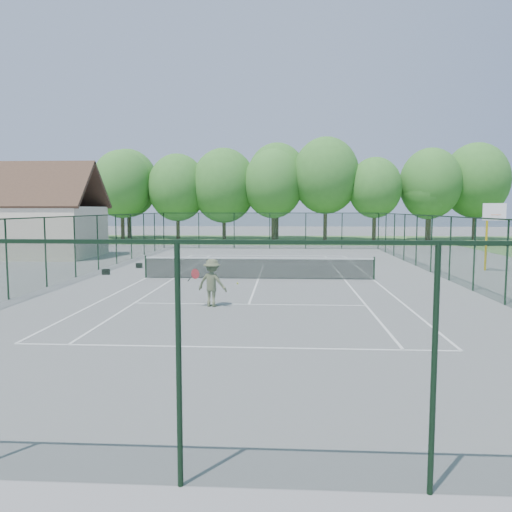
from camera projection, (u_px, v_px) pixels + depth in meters
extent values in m
plane|color=gray|center=(258.00, 279.00, 24.00)|extent=(140.00, 140.00, 0.00)
cube|color=#53863D|center=(273.00, 240.00, 53.81)|extent=(80.00, 16.00, 0.01)
cube|color=white|center=(267.00, 256.00, 35.81)|extent=(10.97, 0.08, 0.01)
cube|color=white|center=(233.00, 347.00, 12.19)|extent=(10.97, 0.08, 0.01)
cube|color=white|center=(264.00, 264.00, 30.36)|extent=(8.23, 0.08, 0.01)
cube|color=white|center=(249.00, 304.00, 17.64)|extent=(8.23, 0.08, 0.01)
cube|color=white|center=(374.00, 280.00, 23.68)|extent=(0.08, 23.77, 0.01)
cube|color=white|center=(146.00, 278.00, 24.31)|extent=(0.08, 23.77, 0.01)
cube|color=white|center=(344.00, 280.00, 23.76)|extent=(0.08, 23.77, 0.01)
cube|color=white|center=(174.00, 278.00, 24.23)|extent=(0.08, 23.77, 0.01)
cube|color=white|center=(258.00, 279.00, 24.00)|extent=(0.08, 12.80, 0.01)
cylinder|color=black|center=(146.00, 267.00, 24.26)|extent=(0.08, 0.08, 1.10)
cylinder|color=black|center=(374.00, 268.00, 23.63)|extent=(0.08, 0.08, 1.10)
cube|color=black|center=(258.00, 269.00, 23.95)|extent=(11.00, 0.02, 0.96)
cube|color=white|center=(258.00, 258.00, 23.90)|extent=(11.00, 0.05, 0.07)
cube|color=#1B3723|center=(270.00, 231.00, 41.74)|extent=(18.00, 0.02, 3.00)
cube|color=#1B3723|center=(179.00, 367.00, 5.97)|extent=(18.00, 0.02, 3.00)
cube|color=#1B3723|center=(450.00, 249.00, 23.34)|extent=(0.02, 36.00, 3.00)
cube|color=#1B3723|center=(75.00, 247.00, 24.37)|extent=(0.02, 36.00, 3.00)
cube|color=black|center=(270.00, 213.00, 41.60)|extent=(18.00, 0.05, 0.05)
cube|color=black|center=(177.00, 242.00, 5.82)|extent=(18.00, 0.05, 0.05)
cube|color=black|center=(451.00, 217.00, 23.19)|extent=(0.05, 36.00, 0.05)
cube|color=black|center=(74.00, 216.00, 24.23)|extent=(0.05, 36.00, 0.05)
cube|color=beige|center=(37.00, 232.00, 34.69)|extent=(8.00, 6.00, 3.50)
cube|color=#453123|center=(45.00, 186.00, 35.87)|extent=(8.60, 3.27, 3.27)
cube|color=#453123|center=(23.00, 184.00, 32.89)|extent=(8.60, 3.27, 3.27)
cylinder|color=#3E2E1C|center=(123.00, 220.00, 54.56)|extent=(0.40, 0.40, 4.20)
ellipsoid|color=#3A7A2E|center=(122.00, 184.00, 54.19)|extent=(6.40, 6.40, 7.40)
cylinder|color=#3E2E1C|center=(273.00, 220.00, 53.61)|extent=(0.40, 0.40, 4.20)
ellipsoid|color=#3A7A2E|center=(273.00, 184.00, 53.24)|extent=(6.40, 6.40, 7.40)
cylinder|color=#3E2E1C|center=(429.00, 220.00, 52.66)|extent=(0.40, 0.40, 4.20)
ellipsoid|color=#3A7A2E|center=(430.00, 183.00, 52.29)|extent=(6.40, 6.40, 7.40)
cylinder|color=#D5AF08|center=(486.00, 238.00, 27.11)|extent=(0.12, 0.12, 3.50)
cube|color=#D5AF08|center=(491.00, 209.00, 26.51)|extent=(0.08, 0.90, 0.08)
cube|color=white|center=(494.00, 212.00, 26.08)|extent=(1.20, 0.05, 0.90)
torus|color=#CB4C09|center=(496.00, 215.00, 25.86)|extent=(0.48, 0.48, 0.02)
cube|color=black|center=(106.00, 272.00, 25.52)|extent=(0.38, 0.24, 0.29)
cube|color=black|center=(139.00, 265.00, 28.40)|extent=(0.39, 0.28, 0.28)
imported|color=#595C3F|center=(212.00, 283.00, 17.21)|extent=(1.21, 0.93, 1.65)
sphere|color=#B5DC25|center=(237.00, 283.00, 17.56)|extent=(0.07, 0.07, 0.07)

